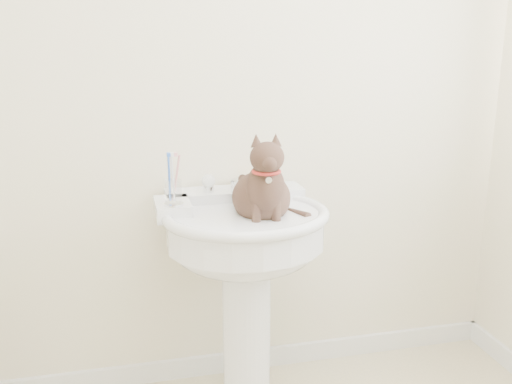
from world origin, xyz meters
TOP-DOWN VIEW (x-y plane):
  - wall_back at (0.00, 1.10)m, footprint 2.20×0.00m
  - baseboard_back at (0.00, 1.09)m, footprint 2.20×0.02m
  - pedestal_sink at (-0.12, 0.81)m, footprint 0.63×0.61m
  - faucet at (-0.12, 0.96)m, footprint 0.28×0.12m
  - soap_bar at (-0.03, 1.05)m, footprint 0.10×0.07m
  - toothbrush_cup at (-0.37, 0.83)m, footprint 0.07×0.07m
  - cat at (-0.06, 0.77)m, footprint 0.23×0.29m

SIDE VIEW (x-z plane):
  - baseboard_back at x=0.00m, z-range 0.00..0.09m
  - pedestal_sink at x=-0.12m, z-range 0.25..1.11m
  - soap_bar at x=-0.03m, z-range 0.86..0.89m
  - faucet at x=-0.12m, z-range 0.83..0.97m
  - cat at x=-0.06m, z-range 0.70..1.12m
  - toothbrush_cup at x=-0.37m, z-range 0.82..1.00m
  - wall_back at x=0.00m, z-range 0.00..2.50m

